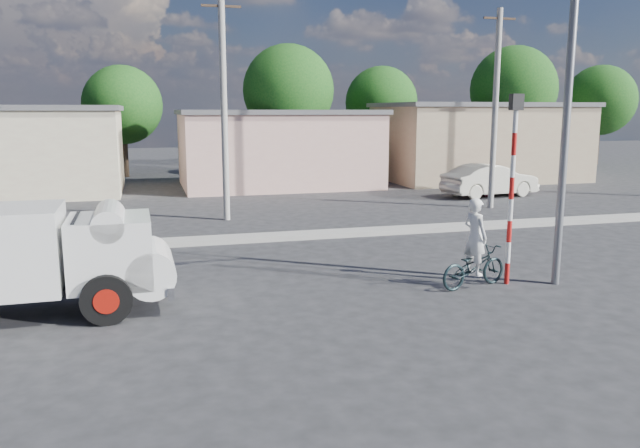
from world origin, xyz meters
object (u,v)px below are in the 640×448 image
object	(u,v)px
bicycle	(474,266)
traffic_pole	(512,173)
streetlight	(564,66)
cyclist	(475,250)
truck	(33,256)
car_cream	(490,180)
car_red	(491,179)

from	to	relation	value
bicycle	traffic_pole	distance (m)	2.29
bicycle	streetlight	world-z (taller)	streetlight
cyclist	traffic_pole	size ratio (longest dim) A/B	0.40
streetlight	traffic_pole	bearing A→B (deg)	162.27
truck	bicycle	bearing A→B (deg)	-4.00
bicycle	car_cream	size ratio (longest dim) A/B	0.40
streetlight	bicycle	bearing A→B (deg)	171.79
bicycle	cyclist	size ratio (longest dim) A/B	1.05
truck	traffic_pole	world-z (taller)	traffic_pole
truck	traffic_pole	xyz separation A→B (m)	(10.21, -0.46, 1.39)
car_red	streetlight	distance (m)	17.13
car_red	streetlight	xyz separation A→B (m)	(-7.32, -14.89, 4.28)
traffic_pole	streetlight	bearing A→B (deg)	-17.73
bicycle	cyclist	distance (m)	0.40
car_red	traffic_pole	world-z (taller)	traffic_pole
truck	streetlight	size ratio (longest dim) A/B	0.59
car_red	streetlight	size ratio (longest dim) A/B	0.45
car_cream	traffic_pole	size ratio (longest dim) A/B	1.07
cyclist	streetlight	xyz separation A→B (m)	(1.83, -0.26, 4.08)
car_red	traffic_pole	distance (m)	16.87
bicycle	cyclist	world-z (taller)	cyclist
traffic_pole	bicycle	bearing A→B (deg)	-177.73
car_red	cyclist	bearing A→B (deg)	128.04
car_cream	car_red	bearing A→B (deg)	-42.99
cyclist	streetlight	size ratio (longest dim) A/B	0.20
truck	cyclist	distance (m)	9.34
truck	traffic_pole	size ratio (longest dim) A/B	1.22
truck	cyclist	world-z (taller)	truck
cyclist	traffic_pole	world-z (taller)	traffic_pole
bicycle	car_red	bearing A→B (deg)	-47.15
bicycle	streetlight	bearing A→B (deg)	-113.33
bicycle	traffic_pole	bearing A→B (deg)	-102.85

